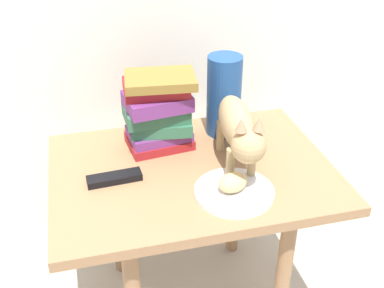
# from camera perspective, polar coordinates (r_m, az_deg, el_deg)

# --- Properties ---
(side_table) EXTENTS (0.80, 0.58, 0.56)m
(side_table) POSITION_cam_1_polar(r_m,az_deg,el_deg) (1.41, 0.00, -5.51)
(side_table) COLOR #9E724C
(side_table) RESTS_ON ground
(plate) EXTENTS (0.21, 0.21, 0.01)m
(plate) POSITION_cam_1_polar(r_m,az_deg,el_deg) (1.27, 5.07, -5.74)
(plate) COLOR white
(plate) RESTS_ON side_table
(bread_roll) EXTENTS (0.09, 0.08, 0.05)m
(bread_roll) POSITION_cam_1_polar(r_m,az_deg,el_deg) (1.25, 4.91, -4.62)
(bread_roll) COLOR #E0BC7A
(bread_roll) RESTS_ON plate
(cat) EXTENTS (0.13, 0.48, 0.23)m
(cat) POSITION_cam_1_polar(r_m,az_deg,el_deg) (1.30, 5.59, 1.93)
(cat) COLOR tan
(cat) RESTS_ON side_table
(book_stack) EXTENTS (0.22, 0.18, 0.24)m
(book_stack) POSITION_cam_1_polar(r_m,az_deg,el_deg) (1.42, -4.07, 3.96)
(book_stack) COLOR maroon
(book_stack) RESTS_ON side_table
(green_vase) EXTENTS (0.11, 0.11, 0.26)m
(green_vase) POSITION_cam_1_polar(r_m,az_deg,el_deg) (1.49, 3.84, 5.80)
(green_vase) COLOR navy
(green_vase) RESTS_ON side_table
(tv_remote) EXTENTS (0.15, 0.05, 0.02)m
(tv_remote) POSITION_cam_1_polar(r_m,az_deg,el_deg) (1.33, -9.28, -4.05)
(tv_remote) COLOR black
(tv_remote) RESTS_ON side_table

